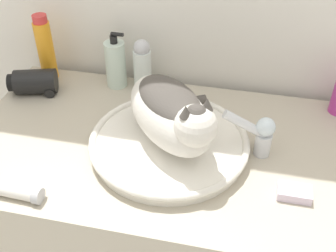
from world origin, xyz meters
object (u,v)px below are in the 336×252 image
(faucet, at_px, (260,133))
(cream_tube, at_px, (14,191))
(lotion_bottle_white, at_px, (142,65))
(shampoo_bottle_tall, at_px, (45,48))
(hair_dryer, at_px, (35,82))
(soap_bar, at_px, (294,193))
(soap_pump_bottle, at_px, (116,64))
(cat, at_px, (172,112))

(faucet, xyz_separation_m, cream_tube, (-0.56, -0.28, -0.05))
(lotion_bottle_white, bearing_deg, shampoo_bottle_tall, 180.00)
(cream_tube, xyz_separation_m, hair_dryer, (-0.15, 0.43, 0.02))
(hair_dryer, xyz_separation_m, soap_bar, (0.81, -0.29, -0.03))
(faucet, distance_m, lotion_bottle_white, 0.46)
(soap_pump_bottle, distance_m, hair_dryer, 0.26)
(cream_tube, bearing_deg, hair_dryer, 109.62)
(faucet, bearing_deg, shampoo_bottle_tall, -27.82)
(lotion_bottle_white, distance_m, soap_pump_bottle, 0.09)
(cream_tube, bearing_deg, faucet, 26.75)
(faucet, xyz_separation_m, soap_pump_bottle, (-0.47, 0.25, 0.01))
(shampoo_bottle_tall, xyz_separation_m, hair_dryer, (-0.00, -0.10, -0.07))
(shampoo_bottle_tall, xyz_separation_m, soap_pump_bottle, (0.24, -0.00, -0.03))
(cream_tube, bearing_deg, cat, 35.40)
(shampoo_bottle_tall, height_order, lotion_bottle_white, shampoo_bottle_tall)
(soap_pump_bottle, xyz_separation_m, soap_bar, (0.57, -0.39, -0.07))
(cream_tube, relative_size, soap_bar, 1.88)
(lotion_bottle_white, xyz_separation_m, soap_pump_bottle, (-0.09, 0.00, -0.01))
(cat, bearing_deg, shampoo_bottle_tall, -161.79)
(lotion_bottle_white, bearing_deg, soap_pump_bottle, 180.00)
(faucet, distance_m, cream_tube, 0.63)
(faucet, xyz_separation_m, soap_bar, (0.10, -0.14, -0.06))
(cream_tube, relative_size, hair_dryer, 0.93)
(cream_tube, height_order, soap_bar, cream_tube)
(faucet, height_order, lotion_bottle_white, lotion_bottle_white)
(cream_tube, bearing_deg, soap_pump_bottle, 80.70)
(faucet, relative_size, soap_bar, 1.75)
(faucet, xyz_separation_m, hair_dryer, (-0.72, 0.15, -0.03))
(faucet, relative_size, shampoo_bottle_tall, 0.63)
(faucet, bearing_deg, lotion_bottle_white, -41.50)
(shampoo_bottle_tall, height_order, soap_bar, shampoo_bottle_tall)
(shampoo_bottle_tall, distance_m, soap_bar, 0.90)
(shampoo_bottle_tall, bearing_deg, faucet, -19.16)
(cat, xyz_separation_m, shampoo_bottle_tall, (-0.49, 0.29, -0.03))
(cream_tube, distance_m, hair_dryer, 0.46)
(shampoo_bottle_tall, distance_m, hair_dryer, 0.12)
(soap_pump_bottle, height_order, hair_dryer, soap_pump_bottle)
(faucet, relative_size, hair_dryer, 0.86)
(hair_dryer, distance_m, soap_bar, 0.86)
(hair_dryer, relative_size, soap_bar, 2.03)
(cat, relative_size, hair_dryer, 2.23)
(soap_pump_bottle, relative_size, hair_dryer, 1.17)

